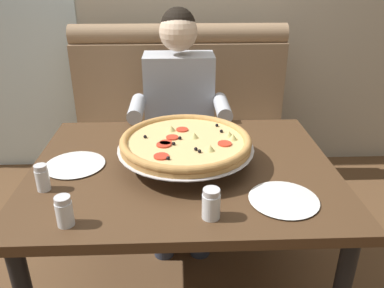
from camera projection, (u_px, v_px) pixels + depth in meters
booth_bench at (181, 142)px, 2.56m from camera, size 1.43×0.78×1.13m
dining_table at (183, 183)px, 1.60m from camera, size 1.22×0.96×0.74m
diner_main at (180, 113)px, 2.19m from camera, size 0.54×0.64×1.27m
pizza at (186, 142)px, 1.53m from camera, size 0.54×0.54×0.13m
shaker_parmesan at (211, 206)px, 1.22m from camera, size 0.06×0.06×0.10m
shaker_pepper_flakes at (65, 213)px, 1.18m from camera, size 0.05×0.05×0.10m
shaker_oregano at (43, 179)px, 1.37m from camera, size 0.05×0.05×0.10m
plate_near_left at (284, 198)px, 1.32m from camera, size 0.24×0.24×0.02m
plate_near_right at (75, 163)px, 1.55m from camera, size 0.24×0.24×0.02m
patio_chair at (33, 76)px, 3.61m from camera, size 0.40×0.40×0.86m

